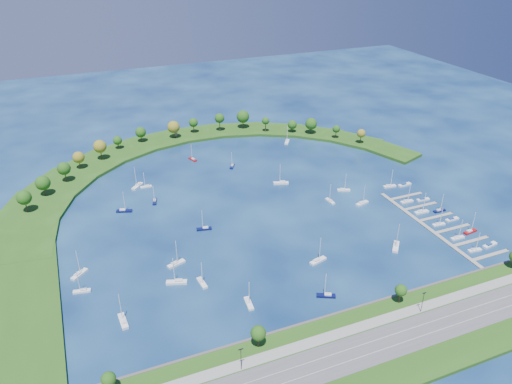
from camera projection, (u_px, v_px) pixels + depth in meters
name	position (u px, v px, depth m)	size (l,w,h in m)	color
ground	(251.00, 203.00, 287.81)	(700.00, 700.00, 0.00)	#081946
south_shoreline	(370.00, 346.00, 187.09)	(420.00, 43.10, 11.60)	#254E15
breakwater	(156.00, 181.00, 311.59)	(286.74, 247.64, 2.00)	#254E15
breakwater_trees	(180.00, 139.00, 349.00)	(236.78, 90.91, 14.65)	#382314
harbor_tower	(176.00, 133.00, 376.33)	(2.60, 2.60, 4.23)	gray
dock_system	(438.00, 224.00, 266.42)	(24.28, 82.00, 1.60)	gray
moored_boat_0	(396.00, 246.00, 246.89)	(8.55, 9.22, 14.46)	white
moored_boat_1	(318.00, 260.00, 236.22)	(9.55, 4.93, 13.52)	white
moored_boat_2	(344.00, 189.00, 301.23)	(8.06, 5.03, 11.50)	white
moored_boat_3	(287.00, 141.00, 370.22)	(7.22, 9.22, 13.66)	white
moored_boat_4	(146.00, 186.00, 305.27)	(7.07, 2.25, 10.28)	white
moored_boat_5	(326.00, 295.00, 213.69)	(8.54, 5.81, 12.30)	#0A0E3F
moored_boat_6	(362.00, 203.00, 286.44)	(8.88, 4.16, 12.59)	white
moored_boat_7	(176.00, 263.00, 234.07)	(9.41, 5.28, 13.34)	white
moored_boat_8	(155.00, 201.00, 288.39)	(4.07, 7.89, 11.17)	#0A0E3F
moored_boat_9	(123.00, 321.00, 199.52)	(3.18, 9.61, 13.94)	white
moored_boat_10	(193.00, 159.00, 341.71)	(4.61, 7.93, 11.26)	#980D0E
moored_boat_11	(204.00, 228.00, 261.86)	(8.42, 3.85, 11.94)	#0A0E3F
moored_boat_12	(177.00, 282.00, 221.83)	(9.81, 5.51, 13.91)	white
moored_boat_13	(249.00, 303.00, 209.27)	(3.18, 8.60, 12.36)	white
moored_boat_14	(232.00, 166.00, 331.55)	(5.63, 7.55, 11.06)	#0A0E3F
moored_boat_15	(202.00, 282.00, 221.55)	(3.10, 8.51, 12.25)	white
moored_boat_16	(330.00, 201.00, 288.77)	(2.76, 7.83, 11.30)	white
moored_boat_17	(79.00, 274.00, 226.92)	(8.44, 8.06, 13.41)	white
moored_boat_18	(281.00, 182.00, 309.45)	(9.83, 5.63, 13.94)	white
moored_boat_19	(82.00, 290.00, 216.45)	(7.87, 3.48, 11.19)	white
moored_boat_20	(124.00, 210.00, 278.54)	(9.21, 5.28, 13.06)	#0A0E3F
moored_boat_21	(137.00, 186.00, 305.65)	(8.48, 8.95, 14.17)	white
docked_boat_0	(475.00, 250.00, 244.33)	(7.44, 2.82, 10.68)	white
docked_boat_1	(490.00, 245.00, 248.31)	(9.01, 3.68, 1.78)	white
docked_boat_2	(458.00, 237.00, 254.05)	(7.85, 2.40, 11.46)	white
docked_boat_3	(470.00, 231.00, 259.29)	(8.48, 3.28, 12.15)	#980D0E
docked_boat_4	(439.00, 224.00, 265.83)	(7.48, 2.76, 10.76)	white
docked_boat_5	(452.00, 219.00, 270.58)	(8.36, 2.49, 1.70)	white
docked_boat_6	(422.00, 211.00, 277.43)	(8.79, 2.89, 12.75)	white
docked_boat_7	(439.00, 210.00, 278.80)	(7.50, 2.12, 11.02)	#0A0E3F
docked_boat_8	(407.00, 201.00, 288.28)	(8.12, 2.52, 11.84)	white
docked_boat_9	(423.00, 199.00, 290.59)	(8.22, 3.02, 1.64)	white
docked_boat_10	(390.00, 186.00, 305.57)	(8.42, 3.30, 12.06)	white
docked_boat_11	(404.00, 185.00, 307.46)	(9.23, 3.22, 1.85)	white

